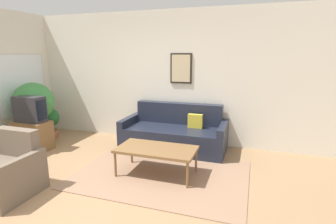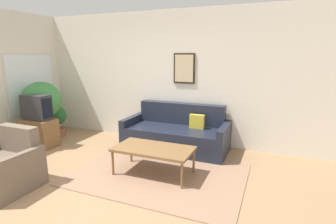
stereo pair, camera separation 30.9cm
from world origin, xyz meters
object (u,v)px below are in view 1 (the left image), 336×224
at_px(armchair, 3,174).
at_px(potted_plant_tall, 34,103).
at_px(couch, 175,134).
at_px(tv, 30,109).
at_px(coffee_table, 156,150).

bearing_deg(armchair, potted_plant_tall, 124.18).
distance_m(couch, armchair, 2.89).
distance_m(couch, tv, 2.81).
bearing_deg(couch, tv, -160.23).
bearing_deg(potted_plant_tall, couch, 9.90).
xyz_separation_m(tv, potted_plant_tall, (-0.33, 0.42, 0.02)).
distance_m(armchair, potted_plant_tall, 2.33).
xyz_separation_m(coffee_table, armchair, (-1.71, -1.17, -0.11)).
bearing_deg(potted_plant_tall, coffee_table, -13.04).
relative_size(tv, potted_plant_tall, 0.45).
bearing_deg(couch, coffee_table, -86.44).
height_order(armchair, potted_plant_tall, potted_plant_tall).
height_order(coffee_table, armchair, armchair).
relative_size(coffee_table, tv, 2.10).
bearing_deg(tv, couch, 19.77).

